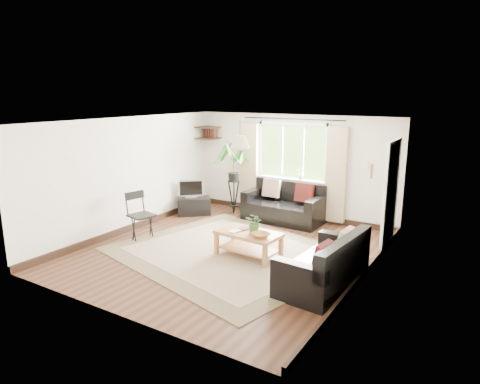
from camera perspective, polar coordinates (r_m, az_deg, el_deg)
The scene contains 24 objects.
floor at distance 8.06m, azimuth -1.51°, elevation -7.84°, with size 5.50×5.50×0.00m, color black.
ceiling at distance 7.54m, azimuth -1.62°, elevation 9.44°, with size 5.50×5.50×0.00m, color white.
wall_back at distance 10.08m, azimuth 7.05°, elevation 3.43°, with size 5.00×0.02×2.40m, color white.
wall_front at distance 5.70m, azimuth -16.95°, elevation -4.69°, with size 5.00×0.02×2.40m, color white.
wall_left at distance 9.30m, azimuth -14.57°, elevation 2.27°, with size 0.02×5.50×2.40m, color white.
wall_right at distance 6.71m, azimuth 16.59°, elevation -1.98°, with size 0.02×5.50×2.40m, color white.
rug at distance 7.95m, azimuth -1.35°, elevation -8.07°, with size 3.92×3.36×0.02m, color beige.
window at distance 9.99m, azimuth 7.01°, elevation 5.37°, with size 2.50×0.16×2.16m, color white, non-canonical shape.
door at distance 8.38m, azimuth 19.42°, elevation -0.63°, with size 0.06×0.96×2.06m, color silver.
corner_shelf at distance 10.91m, azimuth -4.30°, elevation 7.88°, with size 0.50×0.50×0.34m, color black, non-canonical shape.
pendant_lamp at distance 7.91m, azimuth -0.00°, elevation 7.07°, with size 0.36×0.36×0.54m, color beige, non-canonical shape.
wall_sconce at distance 6.90m, azimuth 16.99°, elevation 3.00°, with size 0.12×0.12×0.28m, color beige, non-canonical shape.
sofa_back at distance 9.78m, azimuth 5.85°, elevation -1.52°, with size 1.79×0.89×0.84m, color black, non-canonical shape.
sofa_right at distance 6.67m, azimuth 11.01°, elevation -9.10°, with size 0.83×1.67×0.79m, color black, non-canonical shape.
coffee_table at distance 7.71m, azimuth 1.12°, elevation -6.99°, with size 1.14×0.62×0.47m, color #995532, non-canonical shape.
table_plant at distance 7.56m, azimuth 2.01°, elevation -4.13°, with size 0.32×0.27×0.35m, color #335A24.
bowl at distance 7.36m, azimuth 2.80°, elevation -5.75°, with size 0.31×0.31×0.08m, color #A46E38.
book_a at distance 7.71m, azimuth -1.09°, elevation -5.08°, with size 0.16×0.21×0.02m, color white.
book_b at distance 7.85m, azimuth 0.28°, elevation -4.72°, with size 0.17×0.23×0.02m, color brown.
tv_stand at distance 10.38m, azimuth -6.16°, elevation -1.87°, with size 0.77×0.44×0.42m, color black.
tv at distance 10.33m, azimuth -6.57°, elevation 0.52°, with size 0.59×0.20×0.45m, color #A5A5AA, non-canonical shape.
palm_stand at distance 10.27m, azimuth -0.85°, elevation 1.93°, with size 0.69×0.69×1.77m, color black, non-canonical shape.
folding_chair at distance 8.76m, azimuth -12.96°, elevation -3.18°, with size 0.49×0.49×0.95m, color black, non-canonical shape.
sill_plant at distance 9.90m, azimuth 8.05°, elevation 2.42°, with size 0.14×0.10×0.27m, color #2D6023.
Camera 1 is at (4.13, -6.29, 2.89)m, focal length 32.00 mm.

